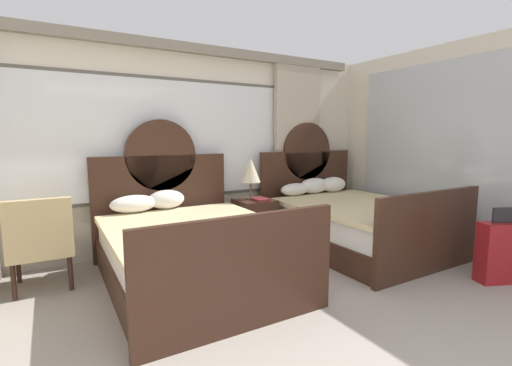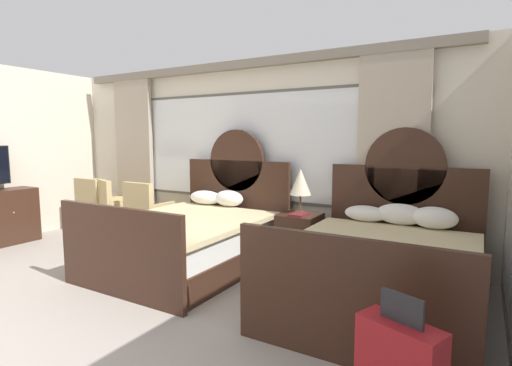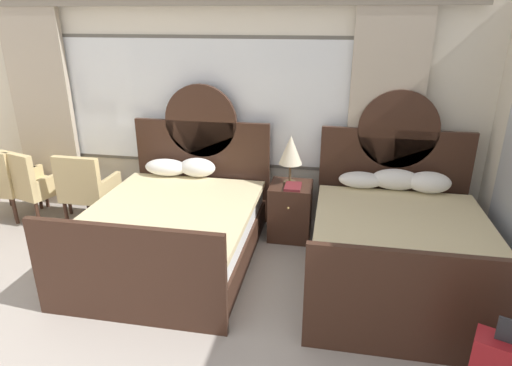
# 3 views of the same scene
# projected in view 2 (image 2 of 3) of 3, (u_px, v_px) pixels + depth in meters

# --- Properties ---
(wall_back_window) EXTENTS (6.63, 0.22, 2.70)m
(wall_back_window) POSITION_uv_depth(u_px,v_px,m) (242.00, 151.00, 5.73)
(wall_back_window) COLOR beige
(wall_back_window) RESTS_ON ground_plane
(bed_near_window) EXTENTS (1.69, 2.21, 1.71)m
(bed_near_window) POSITION_uv_depth(u_px,v_px,m) (192.00, 238.00, 4.83)
(bed_near_window) COLOR #382116
(bed_near_window) RESTS_ON ground_plane
(bed_near_mirror) EXTENTS (1.69, 2.21, 1.71)m
(bed_near_mirror) POSITION_uv_depth(u_px,v_px,m) (382.00, 268.00, 3.69)
(bed_near_mirror) COLOR #382116
(bed_near_mirror) RESTS_ON ground_plane
(nightstand_between_beds) EXTENTS (0.48, 0.50, 0.65)m
(nightstand_between_beds) POSITION_uv_depth(u_px,v_px,m) (300.00, 240.00, 4.85)
(nightstand_between_beds) COLOR #382116
(nightstand_between_beds) RESTS_ON ground_plane
(table_lamp_on_nightstand) EXTENTS (0.27, 0.27, 0.56)m
(table_lamp_on_nightstand) POSITION_uv_depth(u_px,v_px,m) (300.00, 182.00, 4.83)
(table_lamp_on_nightstand) COLOR brown
(table_lamp_on_nightstand) RESTS_ON nightstand_between_beds
(book_on_nightstand) EXTENTS (0.18, 0.26, 0.03)m
(book_on_nightstand) POSITION_uv_depth(u_px,v_px,m) (299.00, 214.00, 4.72)
(book_on_nightstand) COLOR maroon
(book_on_nightstand) RESTS_ON nightstand_between_beds
(armchair_by_window_left) EXTENTS (0.58, 0.58, 0.93)m
(armchair_by_window_left) POSITION_uv_depth(u_px,v_px,m) (146.00, 209.00, 5.95)
(armchair_by_window_left) COLOR tan
(armchair_by_window_left) RESTS_ON ground_plane
(armchair_by_window_centre) EXTENTS (0.71, 0.71, 0.93)m
(armchair_by_window_centre) POSITION_uv_depth(u_px,v_px,m) (113.00, 205.00, 6.33)
(armchair_by_window_centre) COLOR tan
(armchair_by_window_centre) RESTS_ON ground_plane
(armchair_by_window_right) EXTENTS (0.58, 0.58, 0.93)m
(armchair_by_window_right) POSITION_uv_depth(u_px,v_px,m) (96.00, 203.00, 6.54)
(armchair_by_window_right) COLOR tan
(armchair_by_window_right) RESTS_ON ground_plane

